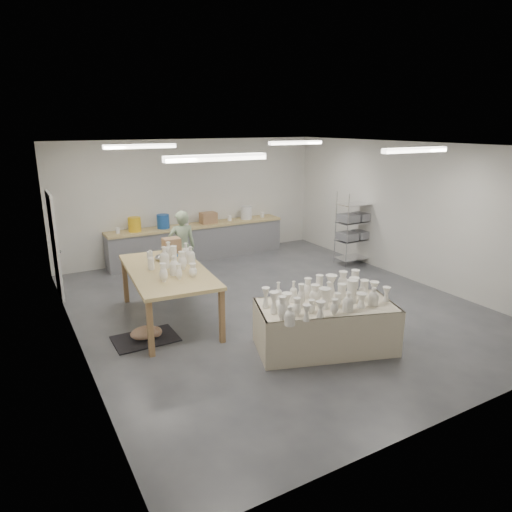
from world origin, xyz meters
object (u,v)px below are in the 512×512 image
work_table (169,267)px  red_stool (179,268)px  drying_table (325,323)px  potter (182,247)px

work_table → red_stool: (0.86, 1.94, -0.69)m
work_table → red_stool: 2.23m
drying_table → red_stool: bearing=119.3°
potter → red_stool: potter is taller
work_table → potter: 1.88m
red_stool → potter: bearing=-90.0°
drying_table → potter: 4.06m
drying_table → red_stool: (-0.80, 4.23, -0.17)m
drying_table → potter: size_ratio=1.43×
work_table → potter: size_ratio=1.64×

